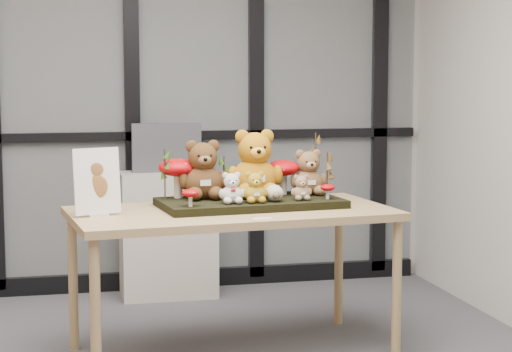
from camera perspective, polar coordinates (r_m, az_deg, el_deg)
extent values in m
plane|color=#B0ADA6|center=(6.26, -11.80, 5.57)|extent=(5.00, 0.00, 5.00)
plane|color=#B0ADA6|center=(1.27, -6.98, 2.08)|extent=(5.00, 0.00, 5.00)
cube|color=#2D383F|center=(6.23, -11.79, 5.57)|extent=(4.90, 0.02, 2.70)
cube|color=black|center=(6.39, -11.51, -6.53)|extent=(4.90, 0.06, 0.12)
cube|color=black|center=(6.24, -11.72, 2.35)|extent=(4.90, 0.06, 0.06)
cube|color=black|center=(6.25, -7.65, 5.65)|extent=(0.10, 0.06, 2.70)
cube|color=black|center=(6.39, 0.00, 5.73)|extent=(0.10, 0.06, 2.70)
cube|color=black|center=(6.65, 7.62, 5.70)|extent=(0.10, 0.06, 2.70)
cube|color=tan|center=(4.81, -1.50, -2.32)|extent=(1.73, 1.00, 0.04)
cylinder|color=tan|center=(4.37, -9.85, -8.53)|extent=(0.05, 0.05, 0.73)
cylinder|color=tan|center=(5.06, -11.19, -6.45)|extent=(0.05, 0.05, 0.73)
cylinder|color=tan|center=(4.85, 8.65, -6.97)|extent=(0.05, 0.05, 0.73)
cylinder|color=tan|center=(5.48, 5.12, -5.34)|extent=(0.05, 0.05, 0.73)
cube|color=black|center=(4.90, -0.34, -1.67)|extent=(0.99, 0.57, 0.04)
cube|color=silver|center=(4.66, -9.72, -2.38)|extent=(0.11, 0.09, 0.01)
cube|color=white|center=(4.64, -9.76, -0.31)|extent=(0.24, 0.11, 0.33)
ellipsoid|color=brown|center=(4.64, -9.75, -0.65)|extent=(0.11, 0.01, 0.12)
ellipsoid|color=brown|center=(4.63, -9.77, 0.40)|extent=(0.07, 0.01, 0.07)
cube|color=white|center=(4.51, 0.39, -2.63)|extent=(0.09, 0.03, 0.00)
cube|color=#B1A89D|center=(6.15, -5.44, -3.59)|extent=(0.62, 0.36, 0.82)
cube|color=#47494E|center=(6.10, -5.52, 1.75)|extent=(0.45, 0.05, 0.32)
cube|color=black|center=(6.08, -5.50, 1.73)|extent=(0.40, 0.00, 0.26)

